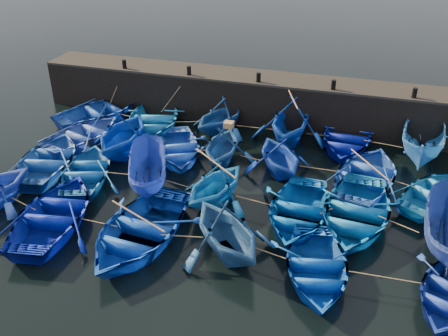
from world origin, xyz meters
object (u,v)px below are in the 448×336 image
(boat_0, at_px, (100,111))
(boat_13, at_px, (49,159))
(boat_8, at_px, (178,148))
(wooden_crate, at_px, (229,125))

(boat_0, height_order, boat_13, boat_0)
(boat_8, height_order, boat_13, boat_13)
(boat_8, height_order, wooden_crate, wooden_crate)
(boat_13, bearing_deg, wooden_crate, -172.91)
(boat_0, xyz_separation_m, wooden_crate, (8.61, -2.96, 1.54))
(boat_0, relative_size, wooden_crate, 12.22)
(boat_13, bearing_deg, boat_8, -164.93)
(boat_8, bearing_deg, boat_0, 127.72)
(boat_8, bearing_deg, wooden_crate, -24.38)
(boat_0, distance_m, boat_13, 5.93)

